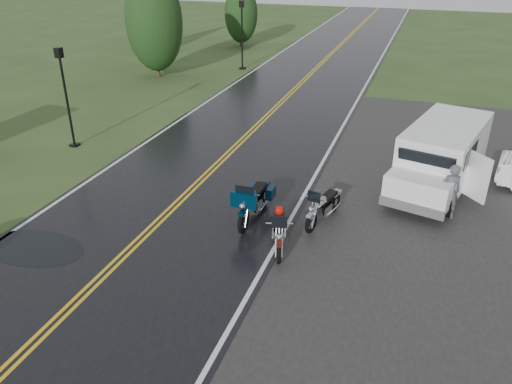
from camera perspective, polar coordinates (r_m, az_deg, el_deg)
ground at (r=14.94m, az=-12.80°, el=-5.13°), size 120.00×120.00×0.00m
road at (r=23.14m, az=-0.16°, el=7.26°), size 8.00×100.00×0.04m
motorcycle_red at (r=13.11m, az=2.65°, el=-5.84°), size 1.42×2.39×1.33m
motorcycle_teal at (r=14.38m, az=-1.46°, el=-2.36°), size 0.92×2.48×1.46m
motorcycle_silver at (r=14.51m, az=6.35°, el=-2.64°), size 1.30×2.30×1.29m
van_white at (r=16.66m, az=15.75°, el=2.38°), size 3.56×6.15×2.27m
person_at_van at (r=16.22m, az=21.26°, el=-0.07°), size 0.78×0.66×1.81m
lamp_post_near_left at (r=21.88m, az=-20.83°, el=9.98°), size 0.35×0.35×4.11m
lamp_post_far_left at (r=34.42m, az=-1.61°, el=17.47°), size 0.38×0.38×4.43m
tree_left_mid at (r=32.84m, az=-11.46°, el=17.45°), size 3.50×3.50×5.46m
tree_left_far at (r=42.64m, az=-1.71°, el=19.02°), size 2.66×2.66×4.09m
pine_left_far at (r=41.94m, az=-11.90°, el=19.19°), size 2.53×2.53×5.28m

